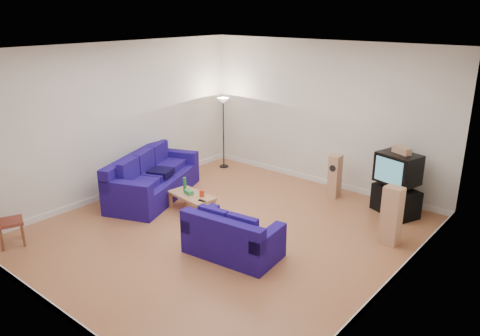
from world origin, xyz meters
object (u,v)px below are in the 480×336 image
Objects in this scene: coffee_table at (191,197)px; tv_stand at (396,201)px; sofa_three_seat at (151,181)px; sofa_loveseat at (231,239)px; television at (398,168)px.

coffee_table is 1.17× the size of tv_stand.
coffee_table is (1.20, 0.01, -0.04)m from sofa_three_seat.
tv_stand reaches higher than coffee_table.
tv_stand is at bearing 97.93° from sofa_three_seat.
tv_stand is at bearing 60.71° from sofa_loveseat.
sofa_three_seat is 4.99m from tv_stand.
coffee_table is at bearing 68.64° from sofa_three_seat.
coffee_table is 3.99m from tv_stand.
sofa_three_seat reaches higher than coffee_table.
tv_stand is (4.33, 2.48, -0.08)m from sofa_three_seat.
tv_stand is (1.38, 3.30, -0.02)m from sofa_loveseat.
sofa_three_seat reaches higher than sofa_loveseat.
television is at bearing 61.25° from sofa_loveseat.
television is at bearing -179.38° from tv_stand.
television reaches higher than sofa_three_seat.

